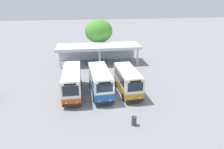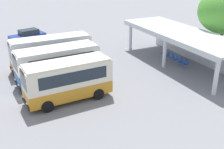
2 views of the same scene
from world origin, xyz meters
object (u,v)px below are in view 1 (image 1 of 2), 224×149
object	(u,v)px
waiting_chair_far_end_seat	(106,60)
city_bus_middle_cream	(128,80)
litter_bin_apron	(134,121)
city_bus_second_in_row	(100,81)
city_bus_nearest_orange	(72,81)
waiting_chair_second_from_end	(90,61)
waiting_chair_fifth_seat	(102,61)
waiting_chair_middle_seat	(94,61)
waiting_chair_end_by_column	(86,61)
waiting_chair_fourth_seat	(98,61)

from	to	relation	value
waiting_chair_far_end_seat	city_bus_middle_cream	bearing A→B (deg)	-84.09
city_bus_middle_cream	litter_bin_apron	size ratio (longest dim) A/B	7.45
city_bus_second_in_row	litter_bin_apron	distance (m)	7.79
city_bus_nearest_orange	waiting_chair_second_from_end	xyz separation A→B (m)	(2.69, 11.89, -1.27)
city_bus_middle_cream	waiting_chair_far_end_seat	world-z (taller)	city_bus_middle_cream
waiting_chair_fifth_seat	waiting_chair_far_end_seat	distance (m)	0.74
waiting_chair_second_from_end	waiting_chair_far_end_seat	bearing A→B (deg)	0.49
waiting_chair_middle_seat	litter_bin_apron	size ratio (longest dim) A/B	0.96
waiting_chair_end_by_column	waiting_chair_second_from_end	world-z (taller)	same
waiting_chair_fourth_seat	waiting_chair_fifth_seat	size ratio (longest dim) A/B	1.00
waiting_chair_second_from_end	waiting_chair_middle_seat	size ratio (longest dim) A/B	1.00
city_bus_second_in_row	waiting_chair_middle_seat	world-z (taller)	city_bus_second_in_row
waiting_chair_end_by_column	waiting_chair_far_end_seat	xyz separation A→B (m)	(3.72, 0.08, 0.00)
waiting_chair_fourth_seat	waiting_chair_far_end_seat	bearing A→B (deg)	1.38
waiting_chair_end_by_column	waiting_chair_middle_seat	size ratio (longest dim) A/B	1.00
city_bus_second_in_row	waiting_chair_far_end_seat	world-z (taller)	city_bus_second_in_row
city_bus_second_in_row	city_bus_middle_cream	distance (m)	3.49
waiting_chair_middle_seat	waiting_chair_fifth_seat	size ratio (longest dim) A/B	1.00
city_bus_second_in_row	city_bus_middle_cream	bearing A→B (deg)	-3.42
waiting_chair_end_by_column	waiting_chair_second_from_end	xyz separation A→B (m)	(0.74, 0.06, 0.00)
city_bus_middle_cream	waiting_chair_far_end_seat	bearing A→B (deg)	95.91
waiting_chair_fifth_seat	litter_bin_apron	distance (m)	19.50
city_bus_nearest_orange	waiting_chair_second_from_end	world-z (taller)	city_bus_nearest_orange
waiting_chair_end_by_column	waiting_chair_far_end_seat	bearing A→B (deg)	1.24
waiting_chair_end_by_column	waiting_chair_middle_seat	distance (m)	1.49
city_bus_middle_cream	waiting_chair_end_by_column	xyz separation A→B (m)	(-5.01, 12.39, -1.23)
waiting_chair_fifth_seat	waiting_chair_second_from_end	bearing A→B (deg)	-179.92
litter_bin_apron	waiting_chair_fourth_seat	bearing A→B (deg)	95.59
waiting_chair_end_by_column	city_bus_second_in_row	bearing A→B (deg)	-82.84
city_bus_nearest_orange	waiting_chair_far_end_seat	bearing A→B (deg)	64.54
city_bus_middle_cream	litter_bin_apron	distance (m)	7.18
waiting_chair_second_from_end	litter_bin_apron	world-z (taller)	litter_bin_apron
waiting_chair_fourth_seat	waiting_chair_far_end_seat	distance (m)	1.49
waiting_chair_far_end_seat	litter_bin_apron	size ratio (longest dim) A/B	0.96
litter_bin_apron	city_bus_middle_cream	bearing A→B (deg)	82.89
city_bus_second_in_row	waiting_chair_end_by_column	world-z (taller)	city_bus_second_in_row
city_bus_second_in_row	waiting_chair_second_from_end	world-z (taller)	city_bus_second_in_row
city_bus_second_in_row	waiting_chair_end_by_column	size ratio (longest dim) A/B	8.38
waiting_chair_second_from_end	waiting_chair_fifth_seat	xyz separation A→B (m)	(2.23, 0.00, 0.00)
waiting_chair_fifth_seat	waiting_chair_far_end_seat	bearing A→B (deg)	1.72
city_bus_second_in_row	waiting_chair_fourth_seat	world-z (taller)	city_bus_second_in_row
waiting_chair_second_from_end	city_bus_second_in_row	bearing A→B (deg)	-86.32
city_bus_nearest_orange	litter_bin_apron	bearing A→B (deg)	-51.21
waiting_chair_end_by_column	waiting_chair_fifth_seat	bearing A→B (deg)	1.12
waiting_chair_fourth_seat	waiting_chair_middle_seat	bearing A→B (deg)	175.33
city_bus_second_in_row	waiting_chair_far_end_seat	size ratio (longest dim) A/B	8.38
waiting_chair_second_from_end	waiting_chair_middle_seat	bearing A→B (deg)	3.86
city_bus_middle_cream	waiting_chair_second_from_end	xyz separation A→B (m)	(-4.27, 12.45, -1.23)
city_bus_middle_cream	waiting_chair_second_from_end	distance (m)	13.22
city_bus_nearest_orange	city_bus_middle_cream	xyz separation A→B (m)	(6.96, -0.56, -0.04)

